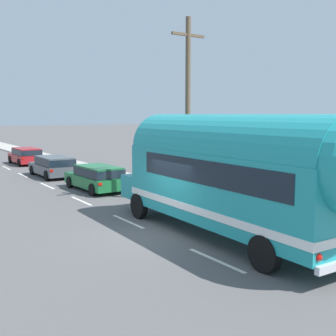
{
  "coord_description": "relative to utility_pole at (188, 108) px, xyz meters",
  "views": [
    {
      "loc": [
        -7.54,
        -11.83,
        4.12
      ],
      "look_at": [
        1.96,
        2.38,
        1.94
      ],
      "focal_mm": 45.0,
      "sensor_mm": 36.0,
      "label": 1
    }
  ],
  "objects": [
    {
      "name": "utility_pole",
      "position": [
        0.0,
        0.0,
        0.0
      ],
      "size": [
        1.8,
        0.24,
        8.5
      ],
      "color": "brown",
      "rests_on": "ground"
    },
    {
      "name": "lane_markings",
      "position": [
        -1.75,
        8.72,
        -4.42
      ],
      "size": [
        3.57,
        80.0,
        0.01
      ],
      "color": "silver",
      "rests_on": "ground"
    },
    {
      "name": "ground_plane",
      "position": [
        -4.17,
        -4.03,
        -4.42
      ],
      "size": [
        300.0,
        300.0,
        0.0
      ],
      "primitive_type": "plane",
      "color": "#565454"
    },
    {
      "name": "car_third",
      "position": [
        -2.23,
        19.5,
        -3.63
      ],
      "size": [
        1.94,
        4.29,
        1.37
      ],
      "color": "#A5191E",
      "rests_on": "ground"
    },
    {
      "name": "painted_bus",
      "position": [
        -2.48,
        -5.97,
        -2.12
      ],
      "size": [
        2.79,
        11.42,
        4.12
      ],
      "color": "teal",
      "rests_on": "ground"
    },
    {
      "name": "sidewalk_slab",
      "position": [
        0.59,
        5.97,
        -4.35
      ],
      "size": [
        2.64,
        90.0,
        0.15
      ],
      "primitive_type": "cube",
      "color": "#ADA89E",
      "rests_on": "ground"
    },
    {
      "name": "car_second",
      "position": [
        -2.65,
        11.33,
        -3.63
      ],
      "size": [
        2.03,
        4.62,
        1.37
      ],
      "color": "#474C51",
      "rests_on": "ground"
    },
    {
      "name": "car_lead",
      "position": [
        -2.39,
        5.03,
        -3.64
      ],
      "size": [
        1.98,
        4.48,
        1.37
      ],
      "color": "#196633",
      "rests_on": "ground"
    }
  ]
}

